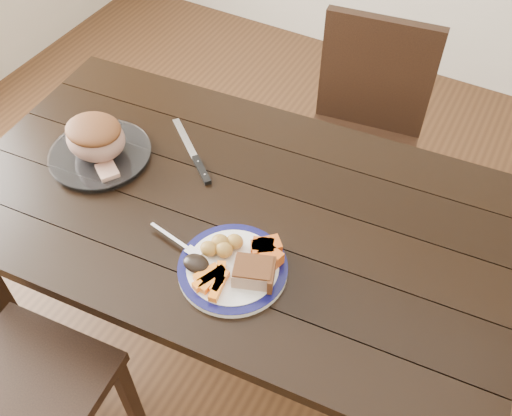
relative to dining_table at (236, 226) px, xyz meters
The scene contains 15 objects.
ground 0.66m from the dining_table, behind, with size 4.00×4.00×0.00m, color #472B16.
dining_table is the anchor object (origin of this frame).
chair_far 0.76m from the dining_table, 79.99° to the left, with size 0.47×0.48×0.93m.
dinner_plate 0.25m from the dining_table, 61.14° to the right, with size 0.28×0.28×0.02m, color white.
plate_rim 0.25m from the dining_table, 61.14° to the right, with size 0.28×0.28×0.02m, color #0D0D43.
serving_platter 0.47m from the dining_table, behind, with size 0.30×0.30×0.02m, color white.
pork_slice 0.30m from the dining_table, 49.74° to the right, with size 0.10×0.08×0.04m, color tan.
roasted_potatoes 0.22m from the dining_table, 70.25° to the right, with size 0.09×0.09×0.04m.
carrot_batons 0.30m from the dining_table, 70.78° to the right, with size 0.09×0.11×0.02m.
pumpkin_wedges 0.25m from the dining_table, 36.94° to the right, with size 0.10×0.09×0.04m.
dark_mushroom 0.28m from the dining_table, 82.93° to the right, with size 0.07×0.05×0.03m, color black.
fork 0.24m from the dining_table, 104.77° to the right, with size 0.18×0.05×0.00m.
roast_joint 0.49m from the dining_table, behind, with size 0.18×0.16×0.12m, color tan.
cut_slice 0.41m from the dining_table, 167.75° to the right, with size 0.07×0.06×0.02m, color tan.
carving_knife 0.23m from the dining_table, 153.27° to the left, with size 0.26×0.22×0.01m.
Camera 1 is at (0.57, -0.91, 1.96)m, focal length 40.00 mm.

